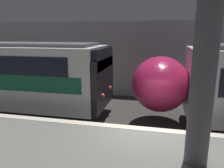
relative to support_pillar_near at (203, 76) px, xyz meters
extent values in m
plane|color=#33302D|center=(-1.25, 1.69, -3.11)|extent=(120.00, 120.00, 0.00)
cube|color=beige|center=(-1.25, 1.54, -2.05)|extent=(40.00, 0.30, 0.01)
cube|color=#939399|center=(-1.25, 8.75, -0.75)|extent=(50.00, 0.15, 4.71)
cylinder|color=#56565B|center=(0.00, 0.00, 0.00)|extent=(0.52, 0.52, 4.11)
ellipsoid|color=#B21E4C|center=(-0.87, 4.46, -1.24)|extent=(2.42, 2.82, 2.35)
sphere|color=#F2EFCC|center=(-1.82, 4.46, -1.66)|extent=(0.20, 0.20, 0.20)
cube|color=black|center=(-3.40, 4.46, -1.32)|extent=(0.25, 3.01, 2.23)
cube|color=black|center=(-3.40, 4.46, -0.20)|extent=(0.25, 2.70, 0.89)
sphere|color=#EA4C42|center=(-3.24, 3.77, -1.71)|extent=(0.18, 0.18, 0.18)
sphere|color=#EA4C42|center=(-3.24, 5.15, -1.71)|extent=(0.18, 0.18, 0.18)
camera|label=1|loc=(-0.91, -4.88, 0.88)|focal=35.00mm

